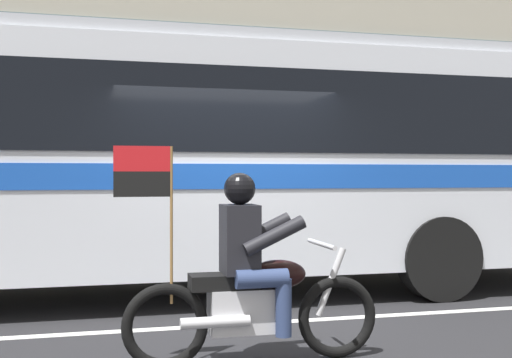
{
  "coord_description": "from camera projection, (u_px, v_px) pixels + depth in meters",
  "views": [
    {
      "loc": [
        -1.46,
        -7.01,
        1.55
      ],
      "look_at": [
        0.28,
        -0.18,
        1.5
      ],
      "focal_mm": 44.8,
      "sensor_mm": 36.0,
      "label": 1
    }
  ],
  "objects": [
    {
      "name": "transit_bus",
      "position": [
        147.0,
        148.0,
        8.12
      ],
      "size": [
        12.57,
        2.63,
        3.22
      ],
      "color": "silver",
      "rests_on": "ground_plane"
    },
    {
      "name": "motorcycle_with_rider",
      "position": [
        251.0,
        282.0,
        5.22
      ],
      "size": [
        2.2,
        0.64,
        1.78
      ],
      "color": "black",
      "rests_on": "ground_plane"
    },
    {
      "name": "lane_center_stripe",
      "position": [
        240.0,
        324.0,
        6.59
      ],
      "size": [
        26.6,
        0.14,
        0.01
      ],
      "primitive_type": "cube",
      "color": "silver",
      "rests_on": "ground_plane"
    },
    {
      "name": "sidewalk_curb",
      "position": [
        173.0,
        252.0,
        12.11
      ],
      "size": [
        28.0,
        3.8,
        0.15
      ],
      "primitive_type": "cube",
      "color": "gray",
      "rests_on": "ground_plane"
    },
    {
      "name": "ground_plane",
      "position": [
        228.0,
        312.0,
        7.17
      ],
      "size": [
        60.0,
        60.0,
        0.0
      ],
      "primitive_type": "plane",
      "color": "black"
    }
  ]
}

